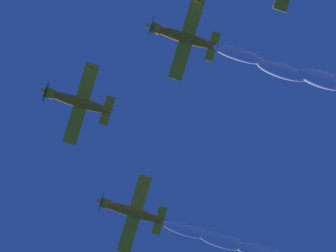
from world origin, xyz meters
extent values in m
ellipsoid|color=orange|center=(5.59, -4.03, 84.75)|extent=(7.60, 2.76, 1.57)
cylinder|color=yellow|center=(2.21, -4.65, 84.84)|extent=(1.23, 1.59, 1.46)
cone|color=yellow|center=(1.48, -4.78, 84.86)|extent=(0.89, 0.81, 0.70)
cylinder|color=#3F3F47|center=(1.65, -4.75, 84.85)|extent=(0.54, 3.12, 3.15)
cube|color=yellow|center=(5.80, -3.95, 84.57)|extent=(3.23, 9.41, 2.46)
ellipsoid|color=orange|center=(6.59, -8.41, 83.46)|extent=(1.06, 0.50, 0.35)
ellipsoid|color=orange|center=(5.01, 0.51, 85.68)|extent=(1.06, 0.50, 0.35)
cube|color=yellow|center=(8.83, -3.45, 84.73)|extent=(1.60, 3.45, 0.94)
cube|color=orange|center=(8.94, -3.57, 85.27)|extent=(1.27, 0.64, 1.27)
ellipsoid|color=#1E232D|center=(5.29, -4.20, 85.22)|extent=(1.83, 1.23, 0.93)
ellipsoid|color=orange|center=(16.70, -12.76, 85.71)|extent=(7.60, 2.70, 1.84)
cylinder|color=yellow|center=(13.33, -13.38, 85.92)|extent=(1.23, 1.59, 1.49)
cone|color=yellow|center=(12.60, -13.51, 85.97)|extent=(0.89, 0.81, 0.73)
cylinder|color=#3F3F47|center=(12.77, -13.48, 85.96)|extent=(0.54, 3.14, 3.15)
cube|color=yellow|center=(16.91, -12.68, 85.51)|extent=(3.23, 9.39, 2.54)
ellipsoid|color=orange|center=(17.65, -17.14, 84.39)|extent=(1.06, 0.50, 0.39)
ellipsoid|color=orange|center=(16.16, -8.21, 86.64)|extent=(1.06, 0.50, 0.39)
cube|color=yellow|center=(19.94, -12.18, 85.56)|extent=(1.60, 3.44, 0.99)
cube|color=orange|center=(20.07, -12.30, 86.10)|extent=(1.27, 0.64, 1.32)
ellipsoid|color=#1E232D|center=(16.42, -12.93, 86.18)|extent=(1.82, 1.22, 1.00)
ellipsoid|color=orange|center=(13.18, 8.64, 84.80)|extent=(7.61, 2.69, 1.96)
cylinder|color=yellow|center=(9.81, 8.02, 85.06)|extent=(1.24, 1.62, 1.54)
cone|color=yellow|center=(9.09, 7.89, 85.11)|extent=(0.89, 0.82, 0.75)
cylinder|color=#3F3F47|center=(9.25, 7.92, 85.10)|extent=(0.55, 3.22, 3.23)
cube|color=yellow|center=(13.38, 8.73, 84.60)|extent=(3.21, 9.28, 2.94)
ellipsoid|color=orange|center=(14.09, 4.30, 83.30)|extent=(1.06, 0.50, 0.41)
ellipsoid|color=orange|center=(12.67, 13.15, 85.90)|extent=(1.06, 0.50, 0.41)
cube|color=yellow|center=(16.42, 9.21, 84.60)|extent=(1.59, 3.40, 1.14)
cube|color=orange|center=(16.56, 9.08, 85.14)|extent=(1.28, 0.69, 1.32)
ellipsoid|color=#1E232D|center=(12.91, 8.45, 85.27)|extent=(1.83, 1.23, 1.04)
ellipsoid|color=orange|center=(26.72, -17.30, 87.07)|extent=(1.06, 0.51, 0.34)
ellipsoid|color=white|center=(23.07, -11.66, 85.44)|extent=(6.58, 2.58, 1.73)
ellipsoid|color=white|center=(28.33, -10.39, 85.23)|extent=(6.64, 2.84, 1.99)
ellipsoid|color=white|center=(32.99, -10.00, 85.11)|extent=(6.70, 3.10, 2.26)
ellipsoid|color=white|center=(19.97, 10.03, 84.55)|extent=(6.58, 2.58, 1.73)
ellipsoid|color=white|center=(24.35, 10.80, 84.31)|extent=(6.64, 2.84, 1.99)
camera|label=1|loc=(13.36, -24.24, 1.93)|focal=79.23mm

